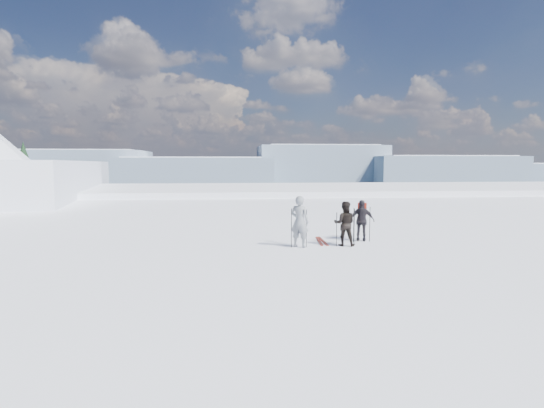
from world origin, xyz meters
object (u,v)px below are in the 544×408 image
at_px(skier_grey, 300,221).
at_px(skier_dark, 345,224).
at_px(skis_loose, 321,241).
at_px(skier_pack, 362,221).

distance_m(skier_grey, skier_dark, 1.58).
height_order(skier_grey, skis_loose, skier_grey).
bearing_deg(skier_pack, skier_grey, 37.53).
xyz_separation_m(skier_grey, skier_pack, (2.43, 0.88, -0.12)).
xyz_separation_m(skier_pack, skis_loose, (-1.48, 0.07, -0.73)).
xyz_separation_m(skier_dark, skier_pack, (0.86, 0.78, -0.01)).
bearing_deg(skier_grey, skier_pack, -129.48).
relative_size(skier_grey, skier_pack, 1.17).
bearing_deg(skier_grey, skier_dark, -145.77).
bearing_deg(skis_loose, skier_dark, -53.73).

